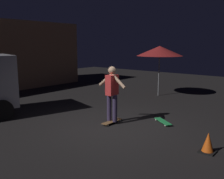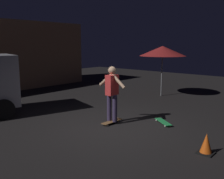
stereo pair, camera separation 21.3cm
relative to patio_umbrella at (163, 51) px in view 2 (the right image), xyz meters
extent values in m
plane|color=black|center=(-4.88, -1.27, -2.07)|extent=(28.00, 28.00, 0.00)
cylinder|color=black|center=(-6.61, 1.86, -1.74)|extent=(0.70, 0.39, 0.66)
cylinder|color=slate|center=(0.00, 0.00, -0.97)|extent=(0.05, 0.05, 2.20)
cone|color=#A52626|center=(0.00, 0.00, 0.00)|extent=(2.10, 2.10, 0.45)
cube|color=olive|center=(-4.64, -1.00, -2.01)|extent=(0.78, 0.21, 0.02)
sphere|color=silver|center=(-4.34, -0.91, -2.05)|extent=(0.05, 0.05, 0.05)
sphere|color=silver|center=(-4.34, -1.08, -2.05)|extent=(0.05, 0.05, 0.05)
sphere|color=silver|center=(-4.94, -0.92, -2.05)|extent=(0.05, 0.05, 0.05)
sphere|color=silver|center=(-4.94, -1.09, -2.05)|extent=(0.05, 0.05, 0.05)
cube|color=green|center=(-3.65, -2.20, -2.01)|extent=(0.60, 0.76, 0.02)
sphere|color=silver|center=(-3.55, -1.90, -2.05)|extent=(0.05, 0.05, 0.05)
sphere|color=silver|center=(-3.41, -2.00, -2.05)|extent=(0.05, 0.05, 0.05)
sphere|color=silver|center=(-3.89, -2.40, -2.05)|extent=(0.05, 0.05, 0.05)
sphere|color=silver|center=(-3.75, -2.49, -2.05)|extent=(0.05, 0.05, 0.05)
cylinder|color=#382D4C|center=(-4.64, -0.89, -1.59)|extent=(0.14, 0.14, 0.82)
cylinder|color=#382D4C|center=(-4.64, -1.11, -1.59)|extent=(0.14, 0.14, 0.82)
cube|color=red|center=(-4.64, -1.00, -0.88)|extent=(0.38, 0.23, 0.60)
sphere|color=tan|center=(-4.64, -1.00, -0.45)|extent=(0.23, 0.23, 0.23)
cylinder|color=tan|center=(-4.65, -0.78, -0.73)|extent=(0.10, 0.54, 0.46)
cylinder|color=tan|center=(-4.64, -1.22, -0.73)|extent=(0.10, 0.54, 0.46)
cube|color=black|center=(-4.92, -3.98, -2.06)|extent=(0.34, 0.34, 0.03)
cone|color=#EA5914|center=(-4.92, -3.98, -1.84)|extent=(0.28, 0.28, 0.46)
camera|label=1|loc=(-10.39, -5.71, 0.32)|focal=40.60mm
camera|label=2|loc=(-10.25, -5.87, 0.32)|focal=40.60mm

